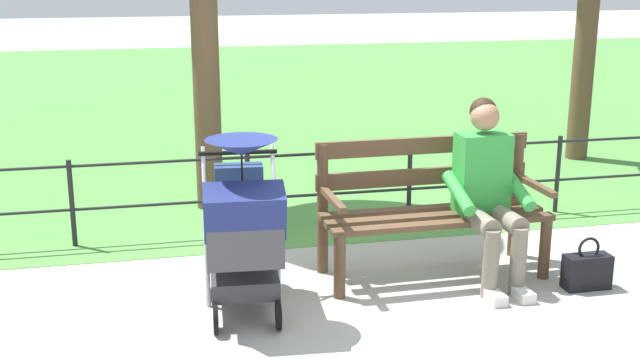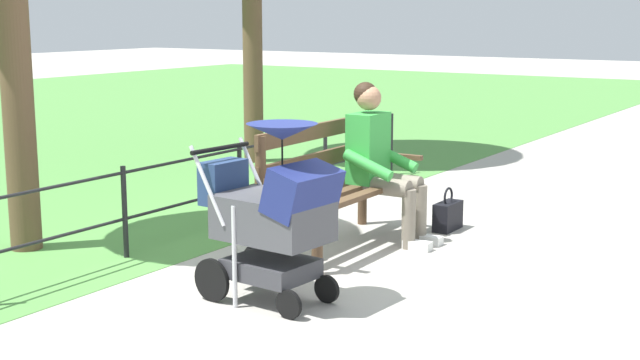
# 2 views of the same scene
# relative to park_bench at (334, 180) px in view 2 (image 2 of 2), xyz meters

# --- Properties ---
(ground_plane) EXTENTS (60.00, 60.00, 0.00)m
(ground_plane) POSITION_rel_park_bench_xyz_m (0.47, 0.12, -0.53)
(ground_plane) COLOR #ADA89E
(park_bench) EXTENTS (1.61, 0.63, 0.96)m
(park_bench) POSITION_rel_park_bench_xyz_m (0.00, 0.00, 0.00)
(park_bench) COLOR brown
(park_bench) RESTS_ON ground
(person_on_bench) EXTENTS (0.54, 0.74, 1.28)m
(person_on_bench) POSITION_rel_park_bench_xyz_m (-0.33, 0.22, 0.15)
(person_on_bench) COLOR slate
(person_on_bench) RESTS_ON ground
(stroller) EXTENTS (0.56, 0.92, 1.15)m
(stroller) POSITION_rel_park_bench_xyz_m (1.39, 0.43, 0.07)
(stroller) COLOR black
(stroller) RESTS_ON ground
(handbag) EXTENTS (0.32, 0.14, 0.37)m
(handbag) POSITION_rel_park_bench_xyz_m (-0.95, 0.54, -0.40)
(handbag) COLOR black
(handbag) RESTS_ON ground
(park_fence) EXTENTS (6.96, 0.04, 0.70)m
(park_fence) POSITION_rel_park_bench_xyz_m (0.47, -1.12, -0.11)
(park_fence) COLOR black
(park_fence) RESTS_ON ground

